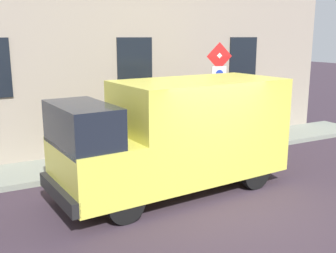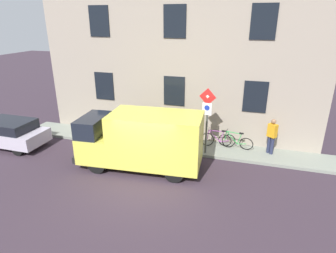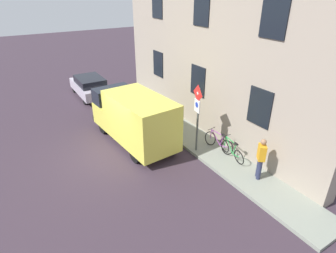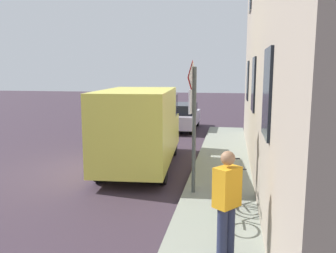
% 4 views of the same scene
% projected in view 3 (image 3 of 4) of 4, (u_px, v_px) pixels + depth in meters
% --- Properties ---
extents(ground_plane, '(80.00, 80.00, 0.00)m').
position_uv_depth(ground_plane, '(113.00, 153.00, 12.89)').
color(ground_plane, '#362934').
extents(sidewalk_slab, '(1.71, 16.48, 0.14)m').
position_uv_depth(sidewalk_slab, '(183.00, 131.00, 14.70)').
color(sidewalk_slab, gray).
rests_on(sidewalk_slab, ground_plane).
extents(building_facade, '(0.75, 14.48, 8.36)m').
position_uv_depth(building_facade, '(206.00, 49.00, 13.40)').
color(building_facade, gray).
rests_on(building_facade, ground_plane).
extents(sign_post_stacked, '(0.18, 0.56, 3.03)m').
position_uv_depth(sign_post_stacked, '(197.00, 109.00, 11.95)').
color(sign_post_stacked, '#474C47').
rests_on(sign_post_stacked, sidewalk_slab).
extents(delivery_van, '(2.40, 5.47, 2.50)m').
position_uv_depth(delivery_van, '(134.00, 117.00, 13.28)').
color(delivery_van, '#DCD44C').
rests_on(delivery_van, ground_plane).
extents(parked_hatchback, '(1.78, 4.01, 1.38)m').
position_uv_depth(parked_hatchback, '(90.00, 86.00, 19.23)').
color(parked_hatchback, '#B7AEBF').
rests_on(parked_hatchback, ground_plane).
extents(bicycle_green, '(0.47, 1.71, 0.89)m').
position_uv_depth(bicycle_green, '(231.00, 150.00, 12.15)').
color(bicycle_green, black).
rests_on(bicycle_green, sidewalk_slab).
extents(bicycle_purple, '(0.46, 1.72, 0.89)m').
position_uv_depth(bicycle_purple, '(218.00, 142.00, 12.80)').
color(bicycle_purple, black).
rests_on(bicycle_purple, sidewalk_slab).
extents(pedestrian, '(0.45, 0.47, 1.72)m').
position_uv_depth(pedestrian, '(261.00, 157.00, 10.63)').
color(pedestrian, '#262B47').
rests_on(pedestrian, sidewalk_slab).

